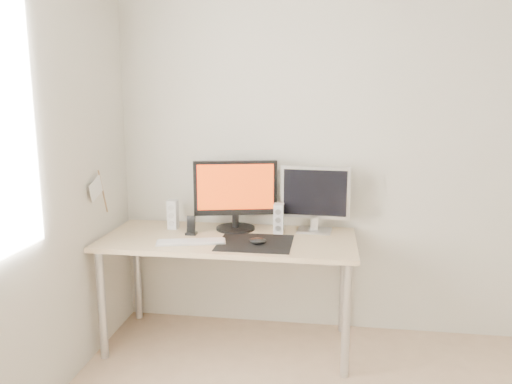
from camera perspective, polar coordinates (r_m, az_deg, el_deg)
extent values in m
plane|color=silver|center=(3.40, 13.64, 4.49)|extent=(3.50, 0.00, 3.50)
cube|color=black|center=(3.06, -0.11, -5.82)|extent=(0.45, 0.40, 0.00)
ellipsoid|color=black|center=(3.02, 0.19, -5.62)|extent=(0.11, 0.06, 0.04)
cube|color=#D1B587|center=(3.19, -3.14, -5.45)|extent=(1.60, 0.70, 0.03)
cylinder|color=silver|center=(3.28, -17.20, -12.24)|extent=(0.05, 0.05, 0.70)
cylinder|color=silver|center=(2.99, 10.26, -14.26)|extent=(0.05, 0.05, 0.70)
cylinder|color=silver|center=(3.77, -13.41, -8.93)|extent=(0.05, 0.05, 0.70)
cylinder|color=silver|center=(3.52, 9.96, -10.24)|extent=(0.05, 0.05, 0.70)
cylinder|color=black|center=(3.36, -2.35, -4.16)|extent=(0.31, 0.31, 0.02)
cylinder|color=black|center=(3.35, -2.36, -3.03)|extent=(0.06, 0.06, 0.12)
cube|color=black|center=(3.29, -2.36, 0.47)|extent=(0.55, 0.17, 0.36)
cube|color=#F3410C|center=(3.27, -2.34, 0.57)|extent=(0.49, 0.12, 0.30)
cube|color=#BCBCBF|center=(3.33, 6.69, -4.38)|extent=(0.23, 0.18, 0.01)
cube|color=silver|center=(3.32, 6.71, -3.42)|extent=(0.05, 0.04, 0.10)
cube|color=#BBBBBD|center=(3.27, 6.79, -0.03)|extent=(0.45, 0.08, 0.34)
cube|color=black|center=(3.25, 6.75, -0.11)|extent=(0.41, 0.04, 0.30)
cube|color=white|center=(3.41, -9.47, -2.54)|extent=(0.06, 0.07, 0.20)
cylinder|color=silver|center=(3.38, -9.66, -3.58)|extent=(0.04, 0.01, 0.04)
cylinder|color=silver|center=(3.37, -9.69, -2.71)|extent=(0.04, 0.01, 0.04)
cylinder|color=silver|center=(3.36, -9.72, -1.82)|extent=(0.04, 0.01, 0.04)
cube|color=white|center=(3.26, 2.61, -3.04)|extent=(0.06, 0.07, 0.20)
cylinder|color=silver|center=(3.23, 2.52, -4.14)|extent=(0.04, 0.01, 0.04)
cylinder|color=#B5B5B8|center=(3.22, 2.53, -3.22)|extent=(0.04, 0.01, 0.04)
cylinder|color=#A9A9AB|center=(3.20, 2.54, -2.30)|extent=(0.04, 0.01, 0.04)
cube|color=silver|center=(3.09, -7.43, -5.71)|extent=(0.44, 0.22, 0.01)
cube|color=white|center=(3.08, -7.44, -5.56)|extent=(0.41, 0.20, 0.01)
cube|color=black|center=(3.27, -7.40, -4.72)|extent=(0.07, 0.06, 0.01)
cube|color=black|center=(3.25, -7.42, -3.67)|extent=(0.05, 0.02, 0.11)
cylinder|color=#A57F54|center=(3.29, -17.10, 0.05)|extent=(0.01, 0.10, 0.29)
cube|color=white|center=(3.20, -17.78, 0.45)|extent=(0.00, 0.19, 0.15)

